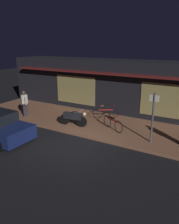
% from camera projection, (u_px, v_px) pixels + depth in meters
% --- Properties ---
extents(ground_plane, '(60.00, 60.00, 0.00)m').
position_uv_depth(ground_plane, '(74.00, 146.00, 10.43)').
color(ground_plane, black).
extents(sidewalk_slab, '(18.00, 4.00, 0.15)m').
position_uv_depth(sidewalk_slab, '(102.00, 125.00, 12.88)').
color(sidewalk_slab, brown).
rests_on(sidewalk_slab, ground_plane).
extents(storefront_building, '(18.00, 3.30, 3.60)m').
position_uv_depth(storefront_building, '(125.00, 87.00, 15.16)').
color(storefront_building, black).
rests_on(storefront_building, ground_plane).
extents(motorcycle, '(1.70, 0.57, 0.97)m').
position_uv_depth(motorcycle, '(73.00, 117.00, 12.42)').
color(motorcycle, black).
rests_on(motorcycle, sidewalk_slab).
extents(bicycle_parked, '(1.39, 0.97, 0.91)m').
position_uv_depth(bicycle_parked, '(106.00, 113.00, 13.71)').
color(bicycle_parked, black).
rests_on(bicycle_parked, sidewalk_slab).
extents(bicycle_extra, '(1.48, 0.82, 0.91)m').
position_uv_depth(bicycle_extra, '(113.00, 123.00, 11.86)').
color(bicycle_extra, black).
rests_on(bicycle_extra, sidewalk_slab).
extents(person_photographer, '(0.59, 0.44, 1.67)m').
position_uv_depth(person_photographer, '(24.00, 103.00, 13.94)').
color(person_photographer, '#28232D').
rests_on(person_photographer, sidewalk_slab).
extents(sign_post, '(0.44, 0.09, 2.40)m').
position_uv_depth(sign_post, '(153.00, 115.00, 10.07)').
color(sign_post, '#47474C').
rests_on(sign_post, sidewalk_slab).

